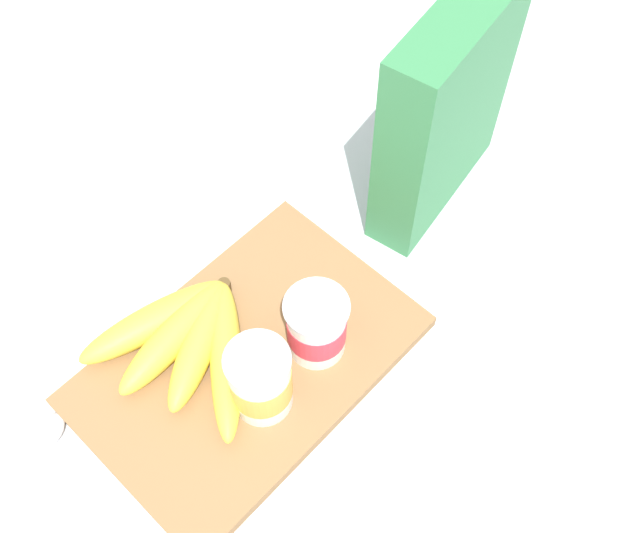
# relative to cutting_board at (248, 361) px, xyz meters

# --- Properties ---
(ground_plane) EXTENTS (2.40, 2.40, 0.00)m
(ground_plane) POSITION_rel_cutting_board_xyz_m (0.00, 0.00, -0.01)
(ground_plane) COLOR silver
(cutting_board) EXTENTS (0.35, 0.23, 0.02)m
(cutting_board) POSITION_rel_cutting_board_xyz_m (0.00, 0.00, 0.00)
(cutting_board) COLOR olive
(cutting_board) RESTS_ON ground_plane
(cereal_box) EXTENTS (0.21, 0.09, 0.27)m
(cereal_box) POSITION_rel_cutting_board_xyz_m (-0.32, -0.01, 0.12)
(cereal_box) COLOR #38844C
(cereal_box) RESTS_ON ground_plane
(yogurt_cup_front) EXTENTS (0.07, 0.07, 0.08)m
(yogurt_cup_front) POSITION_rel_cutting_board_xyz_m (-0.06, 0.04, 0.05)
(yogurt_cup_front) COLOR white
(yogurt_cup_front) RESTS_ON cutting_board
(yogurt_cup_back) EXTENTS (0.06, 0.06, 0.09)m
(yogurt_cup_back) POSITION_rel_cutting_board_xyz_m (0.02, 0.05, 0.05)
(yogurt_cup_back) COLOR white
(yogurt_cup_back) RESTS_ON cutting_board
(banana_bunch) EXTENTS (0.18, 0.20, 0.04)m
(banana_bunch) POSITION_rel_cutting_board_xyz_m (0.03, -0.05, 0.03)
(banana_bunch) COLOR yellow
(banana_bunch) RESTS_ON cutting_board
(spoon) EXTENTS (0.12, 0.08, 0.01)m
(spoon) POSITION_rel_cutting_board_xyz_m (0.21, -0.08, -0.00)
(spoon) COLOR silver
(spoon) RESTS_ON ground_plane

